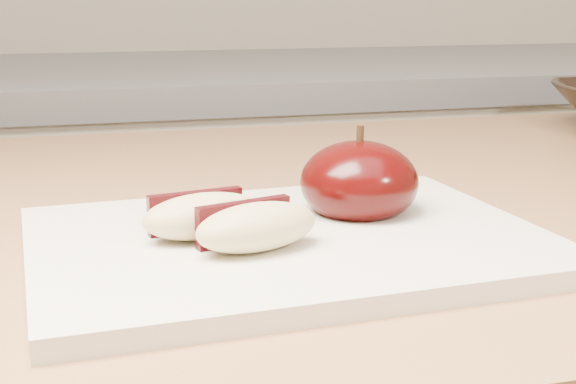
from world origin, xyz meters
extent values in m
cube|color=silver|center=(0.00, 1.20, 0.45)|extent=(2.40, 0.60, 0.90)
cube|color=slate|center=(0.00, 1.20, 0.92)|extent=(2.40, 0.62, 0.04)
cube|color=#9E6E44|center=(0.00, 0.50, 0.88)|extent=(1.64, 0.64, 0.04)
cube|color=silver|center=(-0.08, 0.37, 0.91)|extent=(0.31, 0.23, 0.01)
ellipsoid|color=black|center=(-0.02, 0.40, 0.93)|extent=(0.10, 0.10, 0.05)
cylinder|color=black|center=(-0.02, 0.40, 0.96)|extent=(0.00, 0.00, 0.01)
ellipsoid|color=tan|center=(-0.12, 0.37, 0.93)|extent=(0.08, 0.05, 0.03)
cube|color=black|center=(-0.13, 0.39, 0.92)|extent=(0.06, 0.02, 0.02)
ellipsoid|color=tan|center=(-0.10, 0.34, 0.93)|extent=(0.08, 0.05, 0.03)
cube|color=black|center=(-0.11, 0.36, 0.92)|extent=(0.06, 0.02, 0.02)
camera|label=1|loc=(-0.20, -0.07, 1.05)|focal=50.00mm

